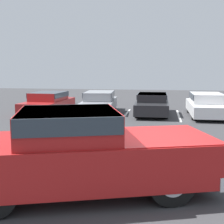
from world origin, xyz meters
TOP-DOWN VIEW (x-y plane):
  - ground_plane at (0.00, 0.00)m, footprint 60.00×60.00m
  - stall_stripe_a at (-7.46, 10.52)m, footprint 0.12×4.18m
  - stall_stripe_b at (-4.55, 10.52)m, footprint 0.12×4.18m
  - stall_stripe_c at (-1.64, 10.52)m, footprint 0.12×4.18m
  - stall_stripe_d at (1.26, 10.52)m, footprint 0.12×4.18m
  - pickup_truck at (-1.27, -0.59)m, footprint 5.89×3.74m
  - parked_sedan_a at (-6.13, 10.31)m, footprint 2.03×4.33m
  - parked_sedan_b at (-3.22, 10.75)m, footprint 2.07×4.68m
  - parked_sedan_c at (-0.20, 10.69)m, footprint 1.79×4.31m
  - parked_sedan_d at (2.72, 10.53)m, footprint 1.86×4.52m

SIDE VIEW (x-z plane):
  - ground_plane at x=0.00m, z-range 0.00..0.00m
  - stall_stripe_a at x=-7.46m, z-range 0.00..0.01m
  - stall_stripe_b at x=-4.55m, z-range 0.00..0.01m
  - stall_stripe_c at x=-1.64m, z-range 0.00..0.01m
  - stall_stripe_d at x=1.26m, z-range 0.00..0.01m
  - parked_sedan_c at x=-0.20m, z-range 0.04..1.22m
  - parked_sedan_a at x=-6.13m, z-range 0.04..1.26m
  - parked_sedan_b at x=-3.22m, z-range 0.04..1.28m
  - parked_sedan_d at x=2.72m, z-range 0.04..1.28m
  - pickup_truck at x=-1.27m, z-range 0.00..1.77m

